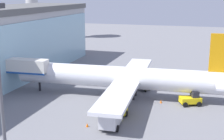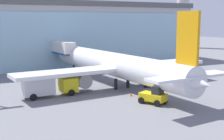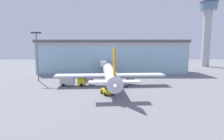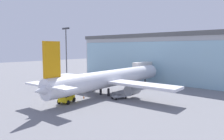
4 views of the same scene
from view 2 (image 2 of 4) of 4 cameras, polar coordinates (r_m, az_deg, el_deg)
The scene contains 9 objects.
ground at distance 41.96m, azimuth 7.38°, elevation -5.03°, with size 240.00×240.00×0.00m, color slate.
terminal_building at distance 73.29m, azimuth -9.28°, elevation 6.63°, with size 65.05×16.64×14.35m.
jet_bridge at distance 64.06m, azimuth -9.73°, elevation 4.03°, with size 2.83×11.98×6.05m.
airplane at distance 48.15m, azimuth 0.49°, elevation 0.96°, with size 32.20×38.50×11.19m.
catering_truck at distance 42.65m, azimuth -11.57°, elevation -2.89°, with size 7.35×2.63×2.65m.
baggage_cart at distance 48.91m, azimuth 6.57°, elevation -2.38°, with size 2.41×3.16×1.50m.
pushback_tug at distance 38.78m, azimuth 7.67°, elevation -4.73°, with size 3.19×3.65×2.30m.
safety_cone_nose at distance 42.42m, azimuth 3.49°, elevation -4.43°, with size 0.36×0.36×0.55m, color orange.
safety_cone_wingtip at distance 45.27m, azimuth -15.09°, elevation -3.87°, with size 0.36×0.36×0.55m, color orange.
Camera 2 is at (-23.78, -33.04, 10.20)m, focal length 50.00 mm.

